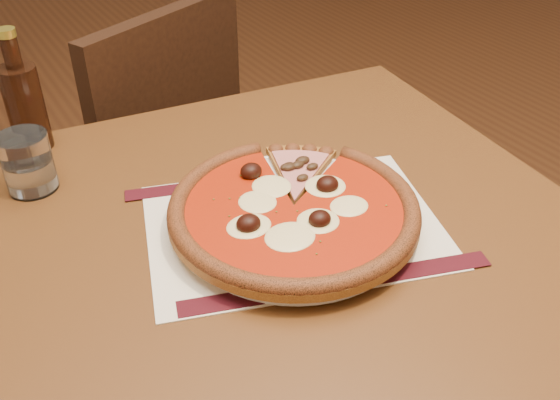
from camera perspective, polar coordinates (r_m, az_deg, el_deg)
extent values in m
cube|color=brown|center=(2.23, 4.41, 0.48)|extent=(5.00, 6.00, 0.02)
cube|color=brown|center=(0.85, 0.71, -3.43)|extent=(0.88, 0.88, 0.04)
cylinder|color=brown|center=(1.31, -20.73, -11.35)|extent=(0.05, 0.05, 0.71)
cylinder|color=brown|center=(1.46, 7.12, -3.41)|extent=(0.05, 0.05, 0.71)
cube|color=black|center=(1.58, -13.88, 2.00)|extent=(0.54, 0.54, 0.04)
cylinder|color=black|center=(1.90, -12.75, 0.55)|extent=(0.04, 0.04, 0.40)
cylinder|color=black|center=(1.75, -20.97, -4.84)|extent=(0.04, 0.04, 0.40)
cylinder|color=black|center=(1.70, -4.54, -3.33)|extent=(0.04, 0.04, 0.40)
cylinder|color=black|center=(1.52, -12.99, -10.02)|extent=(0.04, 0.04, 0.40)
cube|color=black|center=(1.34, -9.86, 7.86)|extent=(0.39, 0.20, 0.43)
cube|color=white|center=(0.83, 1.24, -2.36)|extent=(0.45, 0.38, 0.00)
cylinder|color=white|center=(0.83, 1.25, -1.81)|extent=(0.30, 0.30, 0.02)
cylinder|color=#9F6626|center=(0.82, 1.27, -0.98)|extent=(0.33, 0.33, 0.01)
torus|color=brown|center=(0.81, 1.27, -0.64)|extent=(0.33, 0.33, 0.02)
cylinder|color=#9B2407|center=(0.81, 1.27, -0.58)|extent=(0.29, 0.29, 0.00)
ellipsoid|color=beige|center=(0.84, -0.66, 1.32)|extent=(0.05, 0.05, 0.01)
ellipsoid|color=beige|center=(0.82, -4.24, 0.20)|extent=(0.05, 0.05, 0.01)
ellipsoid|color=beige|center=(0.79, -1.56, -1.63)|extent=(0.05, 0.05, 0.01)
ellipsoid|color=beige|center=(0.75, 0.83, -3.90)|extent=(0.05, 0.05, 0.01)
ellipsoid|color=beige|center=(0.78, 3.77, -1.92)|extent=(0.05, 0.05, 0.01)
ellipsoid|color=beige|center=(0.82, 6.91, -0.39)|extent=(0.05, 0.05, 0.01)
ellipsoid|color=beige|center=(0.84, 3.61, 1.10)|extent=(0.05, 0.05, 0.01)
ellipsoid|color=black|center=(0.84, -1.33, 2.31)|extent=(0.03, 0.03, 0.02)
ellipsoid|color=black|center=(0.76, -3.89, -1.99)|extent=(0.03, 0.03, 0.02)
ellipsoid|color=black|center=(0.77, 4.24, -1.48)|extent=(0.03, 0.03, 0.02)
ellipsoid|color=black|center=(0.86, 5.79, 2.74)|extent=(0.03, 0.03, 0.02)
ellipsoid|color=#362113|center=(0.86, 2.33, 2.09)|extent=(0.02, 0.01, 0.01)
ellipsoid|color=#362113|center=(0.89, 2.62, 3.49)|extent=(0.02, 0.01, 0.01)
ellipsoid|color=#362113|center=(0.86, 1.83, 2.15)|extent=(0.02, 0.01, 0.01)
ellipsoid|color=#362113|center=(0.90, 1.75, 3.57)|extent=(0.02, 0.01, 0.01)
ellipsoid|color=#362113|center=(0.86, 1.33, 2.18)|extent=(0.02, 0.01, 0.01)
ellipsoid|color=#362113|center=(0.90, 0.88, 3.58)|extent=(0.02, 0.01, 0.01)
ellipsoid|color=#362113|center=(0.86, 0.82, 2.16)|extent=(0.02, 0.01, 0.01)
cylinder|color=white|center=(0.95, -22.08, 3.18)|extent=(0.09, 0.09, 0.09)
cylinder|color=#33180C|center=(1.05, -22.20, 7.77)|extent=(0.06, 0.06, 0.14)
cylinder|color=#33180C|center=(1.02, -23.30, 12.07)|extent=(0.03, 0.03, 0.06)
cylinder|color=#A7A137|center=(1.01, -23.76, 13.83)|extent=(0.03, 0.03, 0.01)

